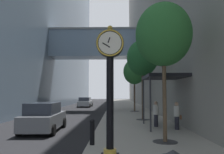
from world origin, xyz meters
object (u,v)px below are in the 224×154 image
object	(u,v)px
street_clock	(110,88)
street_tree_mid_near	(142,58)
pedestrian_walking	(177,115)
pedestrian_by_clock	(156,113)
bollard_third	(92,131)
street_tree_near	(163,35)
street_tree_mid_far	(134,72)
car_grey_near	(44,117)
car_silver_mid	(85,102)

from	to	relation	value
street_clock	street_tree_mid_near	xyz separation A→B (m)	(2.36, 11.60, 2.70)
pedestrian_walking	pedestrian_by_clock	xyz separation A→B (m)	(-1.05, 1.12, 0.01)
bollard_third	street_clock	bearing A→B (deg)	-73.63
bollard_third	street_tree_mid_near	world-z (taller)	street_tree_mid_near
street_tree_near	street_tree_mid_far	world-z (taller)	street_tree_near
street_tree_near	street_tree_mid_near	bearing A→B (deg)	90.00
street_tree_near	pedestrian_walking	xyz separation A→B (m)	(1.45, 3.39, -3.97)
bollard_third	car_grey_near	xyz separation A→B (m)	(-3.35, 3.97, 0.13)
street_tree_near	car_silver_mid	size ratio (longest dim) A/B	1.37
street_clock	pedestrian_walking	distance (m)	7.92
pedestrian_by_clock	bollard_third	bearing A→B (deg)	-125.19
street_clock	car_silver_mid	size ratio (longest dim) A/B	0.92
pedestrian_walking	street_tree_mid_far	bearing A→B (deg)	96.34
street_tree_mid_near	street_tree_mid_far	distance (m)	8.21
street_tree_mid_far	pedestrian_by_clock	xyz separation A→B (m)	(0.40, -11.90, -3.81)
pedestrian_by_clock	street_tree_near	bearing A→B (deg)	-95.06
bollard_third	street_tree_mid_far	xyz separation A→B (m)	(3.19, 16.98, 4.11)
pedestrian_walking	car_silver_mid	world-z (taller)	pedestrian_walking
street_tree_near	pedestrian_by_clock	size ratio (longest dim) A/B	3.87
street_tree_near	car_grey_near	bearing A→B (deg)	152.61
pedestrian_walking	bollard_third	bearing A→B (deg)	-139.41
bollard_third	pedestrian_walking	bearing A→B (deg)	40.59
pedestrian_by_clock	car_grey_near	world-z (taller)	pedestrian_by_clock
street_clock	street_tree_near	size ratio (longest dim) A/B	0.67
bollard_third	street_tree_mid_far	bearing A→B (deg)	79.38
street_clock	street_tree_near	xyz separation A→B (m)	(2.36, 3.40, 2.50)
street_tree_mid_near	pedestrian_walking	bearing A→B (deg)	-73.28
street_tree_mid_far	car_silver_mid	bearing A→B (deg)	125.48
street_tree_near	car_silver_mid	bearing A→B (deg)	105.28
car_grey_near	bollard_third	bearing A→B (deg)	-49.81
street_tree_near	street_tree_mid_far	size ratio (longest dim) A/B	1.02
street_tree_near	street_tree_mid_far	distance (m)	16.41
street_tree_near	pedestrian_walking	size ratio (longest dim) A/B	3.87
car_silver_mid	pedestrian_walking	bearing A→B (deg)	-69.43
bollard_third	pedestrian_by_clock	distance (m)	6.23
street_clock	pedestrian_by_clock	bearing A→B (deg)	70.76
bollard_third	street_tree_near	xyz separation A→B (m)	(3.19, 0.58, 4.26)
pedestrian_walking	street_tree_near	bearing A→B (deg)	-113.11
car_grey_near	car_silver_mid	bearing A→B (deg)	91.80
pedestrian_by_clock	car_silver_mid	bearing A→B (deg)	109.13
street_clock	pedestrian_walking	size ratio (longest dim) A/B	2.60
pedestrian_by_clock	street_tree_mid_near	bearing A→B (deg)	96.16
car_grey_near	street_tree_near	bearing A→B (deg)	-27.39
pedestrian_walking	car_silver_mid	bearing A→B (deg)	110.57
street_tree_near	bollard_third	bearing A→B (deg)	-169.69
street_tree_mid_near	car_silver_mid	distance (m)	20.26
street_tree_mid_far	pedestrian_by_clock	bearing A→B (deg)	-88.08
car_silver_mid	street_clock	bearing A→B (deg)	-80.71
street_tree_mid_near	street_tree_mid_far	xyz separation A→B (m)	(-0.00, 8.20, -0.36)
pedestrian_walking	pedestrian_by_clock	world-z (taller)	pedestrian_by_clock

